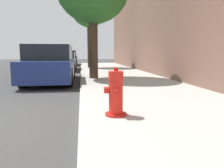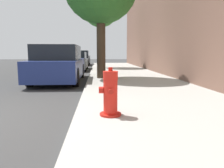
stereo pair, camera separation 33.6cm
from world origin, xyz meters
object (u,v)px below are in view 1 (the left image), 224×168
parked_car_mid (62,61)px  parked_car_far (68,58)px  fire_hydrant (116,94)px  parked_car_near (51,65)px  street_tree_far (89,9)px

parked_car_mid → parked_car_far: size_ratio=1.01×
fire_hydrant → parked_car_near: parked_car_near is taller
parked_car_near → street_tree_far: bearing=76.0°
parked_car_near → parked_car_mid: size_ratio=1.03×
parked_car_far → parked_car_near: bearing=-89.4°
street_tree_far → fire_hydrant: bearing=-90.2°
fire_hydrant → street_tree_far: (0.05, 12.38, 3.69)m
parked_car_mid → street_tree_far: size_ratio=0.80×
fire_hydrant → parked_car_far: 17.84m
parked_car_near → parked_car_mid: parked_car_near is taller
parked_car_near → parked_car_far: bearing=90.6°
parked_car_mid → street_tree_far: street_tree_far is taller
fire_hydrant → parked_car_near: bearing=107.9°
parked_car_far → street_tree_far: (1.88, -5.36, 3.47)m
parked_car_near → street_tree_far: 8.08m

